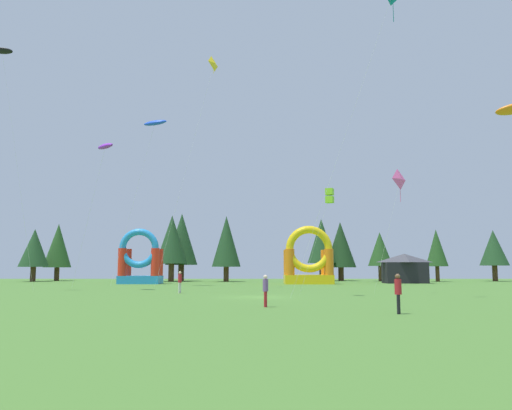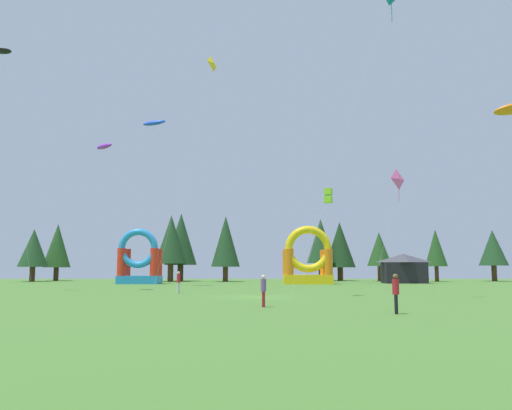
% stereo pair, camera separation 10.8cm
% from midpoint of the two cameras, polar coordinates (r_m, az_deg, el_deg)
% --- Properties ---
extents(ground_plane, '(120.00, 120.00, 0.00)m').
position_cam_midpoint_polar(ground_plane, '(37.40, 0.12, -10.06)').
color(ground_plane, '#47752D').
extents(kite_purple_parafoil, '(5.35, 5.50, 13.93)m').
position_cam_midpoint_polar(kite_purple_parafoil, '(51.78, -16.32, 6.18)').
color(kite_purple_parafoil, purple).
rests_on(kite_purple_parafoil, ground_plane).
extents(kite_blue_parafoil, '(6.40, 2.11, 19.23)m').
position_cam_midpoint_polar(kite_blue_parafoil, '(61.97, -11.12, 8.81)').
color(kite_blue_parafoil, blue).
rests_on(kite_blue_parafoil, ground_plane).
extents(kite_lime_box, '(2.63, 1.35, 7.99)m').
position_cam_midpoint_polar(kite_lime_box, '(39.45, 7.88, 0.99)').
color(kite_lime_box, '#8CD826').
rests_on(kite_lime_box, ground_plane).
extents(kite_black_parafoil, '(5.05, 0.84, 22.45)m').
position_cam_midpoint_polar(kite_black_parafoil, '(55.55, -26.17, 14.87)').
color(kite_black_parafoil, black).
rests_on(kite_black_parafoil, ground_plane).
extents(kite_pink_diamond, '(3.03, 1.10, 9.96)m').
position_cam_midpoint_polar(kite_pink_diamond, '(44.74, 15.40, 2.64)').
color(kite_pink_diamond, '#EA599E').
rests_on(kite_pink_diamond, ground_plane).
extents(kite_yellow_diamond, '(6.12, 2.30, 24.33)m').
position_cam_midpoint_polar(kite_yellow_diamond, '(57.60, -4.74, 15.04)').
color(kite_yellow_diamond, yellow).
rests_on(kite_yellow_diamond, ground_plane).
extents(person_midfield, '(0.42, 0.42, 1.77)m').
position_cam_midpoint_polar(person_midfield, '(43.56, -8.51, -8.14)').
color(person_midfield, silver).
rests_on(person_midfield, ground_plane).
extents(person_far_side, '(0.41, 0.41, 1.80)m').
position_cam_midpoint_polar(person_far_side, '(24.78, 15.07, -8.98)').
color(person_far_side, black).
rests_on(person_far_side, ground_plane).
extents(person_left_edge, '(0.37, 0.37, 1.70)m').
position_cam_midpoint_polar(person_left_edge, '(28.09, 0.83, -9.06)').
color(person_left_edge, '#B21E26').
rests_on(person_left_edge, ground_plane).
extents(inflatable_blue_arch, '(5.25, 3.78, 7.04)m').
position_cam_midpoint_polar(inflatable_blue_arch, '(68.93, -12.72, -6.24)').
color(inflatable_blue_arch, '#268CD8').
rests_on(inflatable_blue_arch, ground_plane).
extents(inflatable_yellow_castle, '(6.13, 4.32, 7.33)m').
position_cam_midpoint_polar(inflatable_yellow_castle, '(67.02, 5.62, -6.36)').
color(inflatable_yellow_castle, yellow).
rests_on(inflatable_yellow_castle, ground_plane).
extents(festival_tent, '(5.49, 3.35, 3.91)m').
position_cam_midpoint_polar(festival_tent, '(72.92, 15.82, -6.70)').
color(festival_tent, black).
rests_on(festival_tent, ground_plane).
extents(tree_row_0, '(4.39, 4.39, 7.86)m').
position_cam_midpoint_polar(tree_row_0, '(85.35, -23.24, -4.36)').
color(tree_row_0, '#4C331E').
rests_on(tree_row_0, ground_plane).
extents(tree_row_1, '(4.26, 4.26, 8.97)m').
position_cam_midpoint_polar(tree_row_1, '(88.46, -20.99, -4.19)').
color(tree_row_1, '#4C331E').
rests_on(tree_row_1, ground_plane).
extents(tree_row_2, '(4.66, 4.66, 9.91)m').
position_cam_midpoint_polar(tree_row_2, '(79.26, -9.34, -3.77)').
color(tree_row_2, '#4C331E').
rests_on(tree_row_2, ground_plane).
extents(tree_row_3, '(5.00, 5.00, 10.47)m').
position_cam_midpoint_polar(tree_row_3, '(81.97, -8.28, -3.74)').
color(tree_row_3, '#4C331E').
rests_on(tree_row_3, ground_plane).
extents(tree_row_4, '(4.29, 4.29, 9.77)m').
position_cam_midpoint_polar(tree_row_4, '(78.12, -3.40, -4.02)').
color(tree_row_4, '#4C331E').
rests_on(tree_row_4, ground_plane).
extents(tree_row_5, '(4.41, 4.41, 9.69)m').
position_cam_midpoint_polar(tree_row_5, '(82.33, 7.04, -3.96)').
color(tree_row_5, '#4C331E').
rests_on(tree_row_5, ground_plane).
extents(tree_row_6, '(4.83, 4.83, 9.31)m').
position_cam_midpoint_polar(tree_row_6, '(84.23, 9.10, -4.34)').
color(tree_row_6, '#4C331E').
rests_on(tree_row_6, ground_plane).
extents(tree_row_7, '(3.74, 3.74, 7.50)m').
position_cam_midpoint_polar(tree_row_7, '(82.31, 13.28, -4.74)').
color(tree_row_7, '#4C331E').
rests_on(tree_row_7, ground_plane).
extents(tree_row_8, '(3.24, 3.24, 7.77)m').
position_cam_midpoint_polar(tree_row_8, '(82.70, 19.01, -4.49)').
color(tree_row_8, '#4C331E').
rests_on(tree_row_8, ground_plane).
extents(tree_row_9, '(4.29, 4.29, 7.82)m').
position_cam_midpoint_polar(tree_row_9, '(88.04, 24.44, -4.31)').
color(tree_row_9, '#4C331E').
rests_on(tree_row_9, ground_plane).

